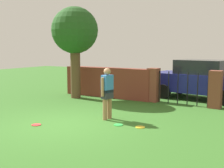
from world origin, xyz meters
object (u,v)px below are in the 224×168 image
(car, at_px, (201,80))
(person, at_px, (107,91))
(frisbee_red, at_px, (36,125))
(tree, at_px, (75,32))
(frisbee_yellow, at_px, (140,127))
(frisbee_green, at_px, (118,125))

(car, bearing_deg, person, 79.75)
(car, relative_size, frisbee_red, 16.20)
(car, height_order, frisbee_red, car)
(person, height_order, car, car)
(tree, relative_size, frisbee_yellow, 14.91)
(frisbee_yellow, bearing_deg, tree, 147.57)
(person, bearing_deg, frisbee_green, -115.69)
(person, relative_size, car, 0.37)
(frisbee_yellow, bearing_deg, frisbee_green, -170.65)
(tree, distance_m, frisbee_red, 5.53)
(frisbee_yellow, xyz_separation_m, frisbee_red, (-2.70, -1.35, 0.00))
(person, height_order, frisbee_red, person)
(person, distance_m, frisbee_red, 2.35)
(frisbee_red, bearing_deg, tree, 114.30)
(car, distance_m, frisbee_green, 5.70)
(tree, bearing_deg, person, -38.19)
(tree, relative_size, person, 2.48)
(person, distance_m, frisbee_yellow, 1.61)
(tree, distance_m, frisbee_yellow, 6.21)
(tree, xyz_separation_m, frisbee_green, (3.98, -3.05, -2.90))
(frisbee_yellow, height_order, frisbee_green, same)
(car, xyz_separation_m, frisbee_yellow, (-0.28, -5.45, -0.85))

